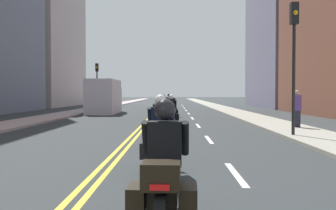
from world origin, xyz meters
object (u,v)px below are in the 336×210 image
at_px(traffic_light_near, 294,45).
at_px(pedestrian_0, 297,109).
at_px(motorcycle_3, 163,118).
at_px(parked_truck, 105,98).
at_px(motorcycle_1, 160,141).
at_px(traffic_light_far, 97,78).
at_px(motorcycle_4, 171,113).
at_px(motorcycle_6, 171,108).
at_px(motorcycle_7, 169,106).
at_px(motorcycle_2, 162,126).
at_px(motorcycle_0, 164,179).
at_px(motorcycle_5, 171,110).

height_order(traffic_light_near, pedestrian_0, traffic_light_near).
relative_size(motorcycle_3, parked_truck, 0.34).
xyz_separation_m(motorcycle_1, traffic_light_far, (-7.27, 30.22, 2.56)).
height_order(motorcycle_4, parked_truck, parked_truck).
relative_size(motorcycle_6, motorcycle_7, 1.06).
bearing_deg(motorcycle_1, motorcycle_2, 92.89).
bearing_deg(motorcycle_6, pedestrian_0, -60.58).
height_order(motorcycle_2, motorcycle_3, motorcycle_2).
bearing_deg(parked_truck, pedestrian_0, -52.26).
bearing_deg(motorcycle_0, motorcycle_5, 92.38).
bearing_deg(motorcycle_6, motorcycle_5, -91.37).
height_order(motorcycle_1, pedestrian_0, pedestrian_0).
bearing_deg(motorcycle_7, motorcycle_6, -87.21).
relative_size(motorcycle_6, parked_truck, 0.35).
bearing_deg(motorcycle_4, motorcycle_5, 88.15).
bearing_deg(motorcycle_3, traffic_light_near, -16.94).
relative_size(motorcycle_2, motorcycle_3, 1.01).
xyz_separation_m(motorcycle_1, parked_truck, (-5.47, 24.36, 0.62)).
distance_m(motorcycle_0, motorcycle_1, 3.65).
xyz_separation_m(traffic_light_far, pedestrian_0, (13.22, -20.61, -2.27)).
xyz_separation_m(motorcycle_0, motorcycle_5, (0.00, 19.35, 0.00)).
bearing_deg(traffic_light_near, motorcycle_4, 130.96).
bearing_deg(motorcycle_2, parked_truck, 104.09).
distance_m(motorcycle_2, traffic_light_far, 27.66).
height_order(motorcycle_0, pedestrian_0, pedestrian_0).
bearing_deg(parked_truck, motorcycle_6, -42.10).
bearing_deg(traffic_light_far, motorcycle_6, -55.82).
xyz_separation_m(motorcycle_1, traffic_light_near, (4.77, 6.34, 2.80)).
bearing_deg(pedestrian_0, motorcycle_3, 25.39).
relative_size(motorcycle_3, motorcycle_7, 1.02).
distance_m(motorcycle_4, traffic_light_far, 20.17).
distance_m(traffic_light_near, traffic_light_far, 26.74).
distance_m(motorcycle_4, motorcycle_6, 7.64).
height_order(motorcycle_4, traffic_light_near, traffic_light_near).
relative_size(motorcycle_0, motorcycle_4, 0.99).
bearing_deg(motorcycle_0, traffic_light_near, 67.62).
bearing_deg(motorcycle_5, motorcycle_4, -93.18).
relative_size(motorcycle_3, motorcycle_6, 0.96).
height_order(motorcycle_0, traffic_light_far, traffic_light_far).
xyz_separation_m(motorcycle_0, parked_truck, (-5.63, 28.01, 0.62)).
xyz_separation_m(motorcycle_4, motorcycle_5, (-0.00, 4.06, -0.00)).
bearing_deg(motorcycle_7, motorcycle_3, -90.53).
distance_m(motorcycle_2, motorcycle_5, 12.07).
xyz_separation_m(motorcycle_7, traffic_light_far, (-7.22, 6.97, 2.55)).
bearing_deg(pedestrian_0, motorcycle_5, -36.52).
height_order(motorcycle_2, motorcycle_6, motorcycle_2).
bearing_deg(motorcycle_4, motorcycle_7, 89.18).
bearing_deg(pedestrian_0, traffic_light_near, 80.11).
bearing_deg(motorcycle_5, motorcycle_3, -95.48).
relative_size(traffic_light_far, pedestrian_0, 2.56).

